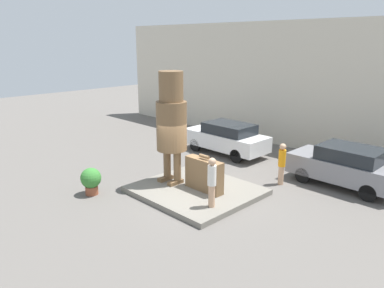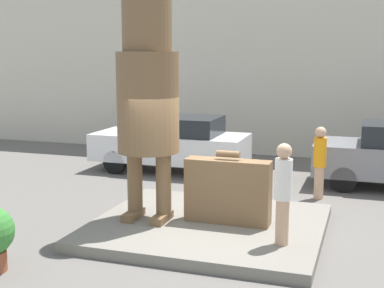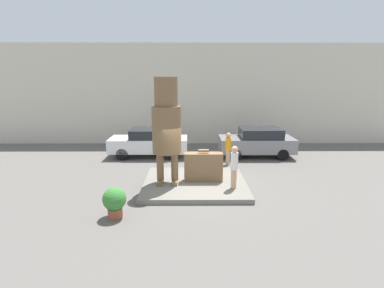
{
  "view_description": "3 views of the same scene",
  "coord_description": "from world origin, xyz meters",
  "px_view_note": "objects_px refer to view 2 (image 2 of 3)",
  "views": [
    {
      "loc": [
        9.06,
        -9.15,
        5.47
      ],
      "look_at": [
        -0.44,
        0.23,
        1.75
      ],
      "focal_mm": 35.0,
      "sensor_mm": 36.0,
      "label": 1
    },
    {
      "loc": [
        2.74,
        -9.15,
        3.28
      ],
      "look_at": [
        -0.33,
        0.01,
        1.64
      ],
      "focal_mm": 50.0,
      "sensor_mm": 36.0,
      "label": 2
    },
    {
      "loc": [
        -0.19,
        -11.67,
        4.47
      ],
      "look_at": [
        -0.12,
        0.22,
        1.72
      ],
      "focal_mm": 28.0,
      "sensor_mm": 36.0,
      "label": 3
    }
  ],
  "objects_px": {
    "statue_figure": "(148,88)",
    "giant_suitcase": "(228,191)",
    "tourist": "(283,190)",
    "parked_car_white": "(172,142)",
    "worker_hivis": "(320,160)"
  },
  "relations": [
    {
      "from": "statue_figure",
      "to": "tourist",
      "type": "distance_m",
      "value": 3.08
    },
    {
      "from": "tourist",
      "to": "statue_figure",
      "type": "bearing_deg",
      "value": 167.14
    },
    {
      "from": "parked_car_white",
      "to": "worker_hivis",
      "type": "bearing_deg",
      "value": 158.63
    },
    {
      "from": "parked_car_white",
      "to": "tourist",
      "type": "bearing_deg",
      "value": 126.2
    },
    {
      "from": "statue_figure",
      "to": "tourist",
      "type": "xyz_separation_m",
      "value": [
        2.59,
        -0.59,
        -1.55
      ]
    },
    {
      "from": "statue_figure",
      "to": "giant_suitcase",
      "type": "bearing_deg",
      "value": 9.43
    },
    {
      "from": "statue_figure",
      "to": "giant_suitcase",
      "type": "height_order",
      "value": "statue_figure"
    },
    {
      "from": "giant_suitcase",
      "to": "tourist",
      "type": "height_order",
      "value": "tourist"
    },
    {
      "from": "tourist",
      "to": "giant_suitcase",
      "type": "bearing_deg",
      "value": 143.68
    },
    {
      "from": "statue_figure",
      "to": "worker_hivis",
      "type": "xyz_separation_m",
      "value": [
        2.84,
        3.16,
        -1.75
      ]
    },
    {
      "from": "tourist",
      "to": "parked_car_white",
      "type": "xyz_separation_m",
      "value": [
        -3.95,
        5.4,
        -0.28
      ]
    },
    {
      "from": "giant_suitcase",
      "to": "parked_car_white",
      "type": "relative_size",
      "value": 0.37
    },
    {
      "from": "tourist",
      "to": "worker_hivis",
      "type": "distance_m",
      "value": 3.77
    },
    {
      "from": "giant_suitcase",
      "to": "parked_car_white",
      "type": "height_order",
      "value": "parked_car_white"
    },
    {
      "from": "giant_suitcase",
      "to": "worker_hivis",
      "type": "height_order",
      "value": "worker_hivis"
    }
  ]
}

